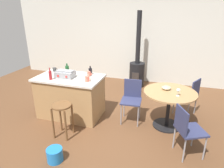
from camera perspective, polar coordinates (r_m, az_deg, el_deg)
The scene contains 19 objects.
ground_plane at distance 4.31m, azimuth -1.39°, elevation -10.27°, with size 8.80×8.80×0.00m, color brown.
back_wall at distance 6.34m, azimuth 6.46°, elevation 12.89°, with size 8.00×0.10×2.70m, color beige.
kitchen_island at distance 4.41m, azimuth -11.72°, elevation -3.40°, with size 1.37×0.82×0.89m.
wooden_stool at distance 3.72m, azimuth -14.07°, elevation -8.09°, with size 0.34×0.34×0.64m.
dining_table at distance 4.00m, azimuth 16.04°, elevation -4.44°, with size 0.99×0.99×0.75m.
folding_chair_near at distance 4.11m, azimuth 5.65°, elevation -3.88°, with size 0.43×0.43×0.87m.
folding_chair_far at distance 3.37m, azimuth 20.67°, elevation -11.74°, with size 0.54×0.54×0.85m.
folding_chair_left at distance 4.60m, azimuth 21.23°, elevation -2.72°, with size 0.54×0.54×0.85m.
wood_stove at distance 5.94m, azimuth 7.16°, elevation 4.20°, with size 0.44×0.45×2.17m.
toolbox at distance 4.21m, azimuth -13.19°, elevation 2.78°, with size 0.37×0.26×0.15m.
bottle_0 at distance 4.31m, azimuth -6.21°, elevation 3.64°, with size 0.08×0.08×0.19m.
bottle_1 at distance 4.53m, azimuth -12.70°, elevation 4.20°, with size 0.08×0.08×0.20m.
bottle_2 at distance 4.16m, azimuth -17.22°, elevation 2.46°, with size 0.06×0.06×0.25m.
cup_0 at distance 4.70m, azimuth -16.07°, elevation 4.04°, with size 0.12×0.09×0.08m.
cup_1 at distance 3.91m, azimuth -7.10°, elevation 1.47°, with size 0.12×0.09×0.11m.
cup_2 at distance 4.20m, azimuth -6.62°, elevation 2.89°, with size 0.11×0.07×0.11m.
wine_glass at distance 3.75m, azimuth 18.46°, elevation -1.76°, with size 0.07×0.07×0.14m.
serving_bowl at distance 4.00m, azimuth 15.28°, elevation -1.02°, with size 0.18×0.18×0.07m, color tan.
plastic_bucket at distance 3.40m, azimuth -16.05°, elevation -18.88°, with size 0.25×0.25×0.22m, color blue.
Camera 1 is at (1.19, -3.48, 2.25)m, focal length 31.97 mm.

